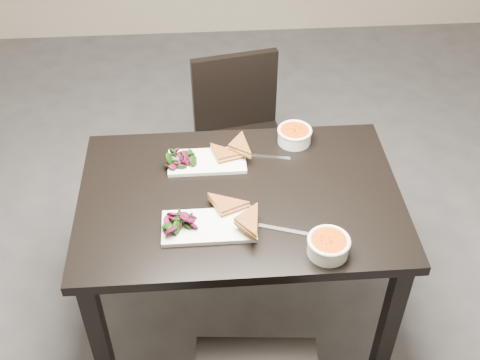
# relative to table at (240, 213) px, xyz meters

# --- Properties ---
(ground) EXTENTS (5.00, 5.00, 0.00)m
(ground) POSITION_rel_table_xyz_m (0.09, 0.22, -0.65)
(ground) COLOR #47474C
(ground) RESTS_ON ground
(table) EXTENTS (1.20, 0.80, 0.75)m
(table) POSITION_rel_table_xyz_m (0.00, 0.00, 0.00)
(table) COLOR black
(table) RESTS_ON ground
(chair_far) EXTENTS (0.49, 0.49, 0.85)m
(chair_far) POSITION_rel_table_xyz_m (0.06, 0.74, -0.17)
(chair_far) COLOR black
(chair_far) RESTS_ON ground
(plate_near) EXTENTS (0.33, 0.16, 0.02)m
(plate_near) POSITION_rel_table_xyz_m (-0.12, -0.17, 0.11)
(plate_near) COLOR white
(plate_near) RESTS_ON table
(sandwich_near) EXTENTS (0.20, 0.18, 0.05)m
(sandwich_near) POSITION_rel_table_xyz_m (-0.06, -0.15, 0.14)
(sandwich_near) COLOR #AA5F23
(sandwich_near) RESTS_ON plate_near
(salad_near) EXTENTS (0.10, 0.09, 0.05)m
(salad_near) POSITION_rel_table_xyz_m (-0.22, -0.17, 0.14)
(salad_near) COLOR black
(salad_near) RESTS_ON plate_near
(soup_bowl_near) EXTENTS (0.14, 0.14, 0.07)m
(soup_bowl_near) POSITION_rel_table_xyz_m (0.27, -0.31, 0.14)
(soup_bowl_near) COLOR white
(soup_bowl_near) RESTS_ON table
(cutlery_near) EXTENTS (0.18, 0.07, 0.00)m
(cutlery_near) POSITION_rel_table_xyz_m (0.14, -0.20, 0.10)
(cutlery_near) COLOR silver
(cutlery_near) RESTS_ON table
(plate_far) EXTENTS (0.30, 0.15, 0.02)m
(plate_far) POSITION_rel_table_xyz_m (-0.12, 0.19, 0.11)
(plate_far) COLOR white
(plate_far) RESTS_ON table
(sandwich_far) EXTENTS (0.18, 0.15, 0.05)m
(sandwich_far) POSITION_rel_table_xyz_m (-0.05, 0.17, 0.14)
(sandwich_far) COLOR #AA5F23
(sandwich_far) RESTS_ON plate_far
(salad_far) EXTENTS (0.10, 0.09, 0.04)m
(salad_far) POSITION_rel_table_xyz_m (-0.22, 0.19, 0.14)
(salad_far) COLOR black
(salad_far) RESTS_ON plate_far
(soup_bowl_far) EXTENTS (0.14, 0.14, 0.06)m
(soup_bowl_far) POSITION_rel_table_xyz_m (0.24, 0.30, 0.13)
(soup_bowl_far) COLOR white
(soup_bowl_far) RESTS_ON table
(cutlery_far) EXTENTS (0.18, 0.05, 0.00)m
(cutlery_far) POSITION_rel_table_xyz_m (0.13, 0.21, 0.10)
(cutlery_far) COLOR silver
(cutlery_far) RESTS_ON table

